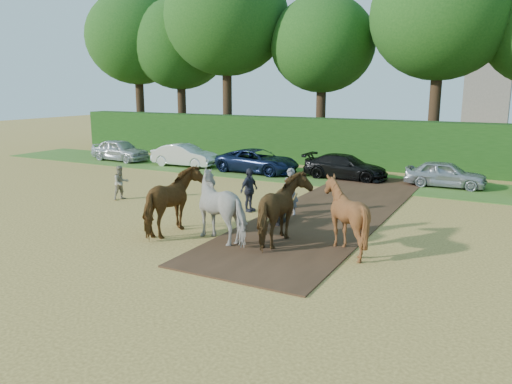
{
  "coord_description": "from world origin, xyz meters",
  "views": [
    {
      "loc": [
        7.98,
        -12.03,
        5.05
      ],
      "look_at": [
        -0.02,
        3.07,
        1.4
      ],
      "focal_mm": 35.0,
      "sensor_mm": 36.0,
      "label": 1
    }
  ],
  "objects_px": {
    "spectator_near": "(121,183)",
    "spectator_far": "(249,190)",
    "plough_team": "(256,208)",
    "church": "(496,9)",
    "parked_cars": "(371,170)"
  },
  "relations": [
    {
      "from": "spectator_near",
      "to": "spectator_far",
      "type": "relative_size",
      "value": 0.86
    },
    {
      "from": "spectator_near",
      "to": "plough_team",
      "type": "height_order",
      "value": "plough_team"
    },
    {
      "from": "spectator_near",
      "to": "plough_team",
      "type": "xyz_separation_m",
      "value": [
        8.28,
        -2.61,
        0.36
      ]
    },
    {
      "from": "spectator_far",
      "to": "plough_team",
      "type": "relative_size",
      "value": 0.24
    },
    {
      "from": "plough_team",
      "to": "church",
      "type": "bearing_deg",
      "value": 86.29
    },
    {
      "from": "spectator_far",
      "to": "parked_cars",
      "type": "xyz_separation_m",
      "value": [
        2.68,
        8.57,
        -0.21
      ]
    },
    {
      "from": "spectator_near",
      "to": "plough_team",
      "type": "bearing_deg",
      "value": -85.9
    },
    {
      "from": "spectator_far",
      "to": "plough_team",
      "type": "distance_m",
      "value": 4.01
    },
    {
      "from": "parked_cars",
      "to": "plough_team",
      "type": "bearing_deg",
      "value": -92.67
    },
    {
      "from": "spectator_far",
      "to": "church",
      "type": "bearing_deg",
      "value": 2.78
    },
    {
      "from": "spectator_near",
      "to": "spectator_far",
      "type": "bearing_deg",
      "value": -61.14
    },
    {
      "from": "plough_team",
      "to": "church",
      "type": "height_order",
      "value": "church"
    },
    {
      "from": "plough_team",
      "to": "parked_cars",
      "type": "height_order",
      "value": "plough_team"
    },
    {
      "from": "spectator_far",
      "to": "church",
      "type": "distance_m",
      "value": 51.56
    },
    {
      "from": "spectator_near",
      "to": "spectator_far",
      "type": "distance_m",
      "value": 6.21
    }
  ]
}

